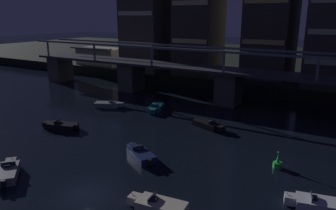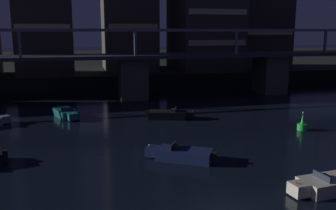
# 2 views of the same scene
# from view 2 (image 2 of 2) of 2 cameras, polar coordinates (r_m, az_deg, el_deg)

# --- Properties ---
(far_riverbank) EXTENTS (240.00, 80.00, 2.20)m
(far_riverbank) POSITION_cam_2_polar(r_m,az_deg,el_deg) (98.53, -9.54, 6.49)
(far_riverbank) COLOR black
(far_riverbank) RESTS_ON ground
(river_bridge) EXTENTS (88.40, 6.40, 9.38)m
(river_bridge) POSITION_cam_2_polar(r_m,az_deg,el_deg) (50.71, -5.46, 5.54)
(river_bridge) COLOR #4C4944
(river_bridge) RESTS_ON ground
(speedboat_mid_left) EXTENTS (2.98, 5.13, 1.16)m
(speedboat_mid_left) POSITION_cam_2_polar(r_m,az_deg,el_deg) (41.47, -15.40, -1.20)
(speedboat_mid_left) COLOR #196066
(speedboat_mid_left) RESTS_ON ground
(speedboat_mid_center) EXTENTS (5.23, 2.22, 1.16)m
(speedboat_mid_center) POSITION_cam_2_polar(r_m,az_deg,el_deg) (23.81, 23.58, -11.08)
(speedboat_mid_center) COLOR beige
(speedboat_mid_center) RESTS_ON ground
(speedboat_mid_right) EXTENTS (4.86, 3.63, 1.16)m
(speedboat_mid_right) POSITION_cam_2_polar(r_m,az_deg,el_deg) (26.88, 2.08, -7.56)
(speedboat_mid_right) COLOR #19234C
(speedboat_mid_right) RESTS_ON ground
(speedboat_far_left) EXTENTS (5.15, 2.90, 1.16)m
(speedboat_far_left) POSITION_cam_2_polar(r_m,az_deg,el_deg) (39.21, 0.25, -1.50)
(speedboat_far_left) COLOR black
(speedboat_far_left) RESTS_ON ground
(channel_buoy) EXTENTS (0.90, 0.90, 1.76)m
(channel_buoy) POSITION_cam_2_polar(r_m,az_deg,el_deg) (36.85, 19.90, -2.92)
(channel_buoy) COLOR green
(channel_buoy) RESTS_ON ground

